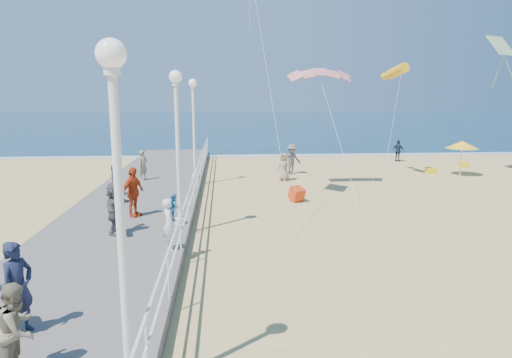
{
  "coord_description": "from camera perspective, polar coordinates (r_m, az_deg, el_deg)",
  "views": [
    {
      "loc": [
        -3.79,
        -15.78,
        4.95
      ],
      "look_at": [
        -2.5,
        2.0,
        1.6
      ],
      "focal_mm": 32.0,
      "sensor_mm": 36.0,
      "label": 1
    }
  ],
  "objects": [
    {
      "name": "kite_diamond_multi",
      "position": [
        31.3,
        28.28,
        14.48
      ],
      "size": [
        1.86,
        1.61,
        1.18
      ],
      "primitive_type": "cube",
      "rotation": [
        0.85,
        0.0,
        0.43
      ],
      "color": "#199FDA"
    },
    {
      "name": "lamp_post_far",
      "position": [
        24.86,
        -7.81,
        7.57
      ],
      "size": [
        0.44,
        0.44,
        5.32
      ],
      "color": "white",
      "rests_on": "boardwalk"
    },
    {
      "name": "beach_walker_b",
      "position": [
        35.32,
        17.35,
        3.39
      ],
      "size": [
        0.88,
        0.97,
        1.58
      ],
      "primitive_type": "imported",
      "rotation": [
        0.0,
        0.0,
        2.25
      ],
      "color": "#1B273C",
      "rests_on": "ground"
    },
    {
      "name": "ground",
      "position": [
        16.96,
        9.0,
        -6.46
      ],
      "size": [
        160.0,
        160.0,
        0.0
      ],
      "primitive_type": "plane",
      "color": "tan",
      "rests_on": "ground"
    },
    {
      "name": "beach_chair_right",
      "position": [
        33.98,
        24.49,
        1.64
      ],
      "size": [
        0.55,
        0.55,
        0.4
      ],
      "primitive_type": "cube",
      "color": "yellow",
      "rests_on": "ground"
    },
    {
      "name": "beach_chair_left",
      "position": [
        30.54,
        21.02,
        0.98
      ],
      "size": [
        0.55,
        0.55,
        0.4
      ],
      "primitive_type": "cube",
      "color": "yellow",
      "rests_on": "ground"
    },
    {
      "name": "ocean",
      "position": [
        81.02,
        -1.46,
        7.14
      ],
      "size": [
        160.0,
        90.0,
        0.05
      ],
      "primitive_type": "cube",
      "color": "#0B2B47",
      "rests_on": "ground"
    },
    {
      "name": "beach_umbrella",
      "position": [
        30.26,
        24.38,
        3.93
      ],
      "size": [
        1.9,
        1.9,
        2.14
      ],
      "color": "white",
      "rests_on": "ground"
    },
    {
      "name": "spectator_6",
      "position": [
        24.99,
        -13.94,
        1.68
      ],
      "size": [
        0.64,
        0.69,
        1.58
      ],
      "primitive_type": "imported",
      "rotation": [
        0.0,
        0.0,
        0.97
      ],
      "color": "gray",
      "rests_on": "boardwalk"
    },
    {
      "name": "beach_walker_c",
      "position": [
        26.26,
        3.52,
        1.53
      ],
      "size": [
        0.92,
        0.91,
        1.6
      ],
      "primitive_type": "imported",
      "rotation": [
        0.0,
        0.0,
        -0.78
      ],
      "color": "gray",
      "rests_on": "ground"
    },
    {
      "name": "kite_windsock",
      "position": [
        27.53,
        17.26,
        12.77
      ],
      "size": [
        1.01,
        2.73,
        1.09
      ],
      "primitive_type": "cylinder",
      "rotation": [
        1.36,
        0.0,
        0.17
      ],
      "color": "#EEA814"
    },
    {
      "name": "spectator_0",
      "position": [
        9.95,
        -27.63,
        -12.01
      ],
      "size": [
        0.68,
        0.79,
        1.84
      ],
      "primitive_type": "imported",
      "rotation": [
        0.0,
        0.0,
        1.14
      ],
      "color": "#181D35",
      "rests_on": "boardwalk"
    },
    {
      "name": "boardwalk",
      "position": [
        16.89,
        -16.76,
        -6.15
      ],
      "size": [
        5.0,
        44.0,
        0.4
      ],
      "primitive_type": "cube",
      "color": "slate",
      "rests_on": "ground"
    },
    {
      "name": "box_kite",
      "position": [
        21.22,
        5.12,
        -2.06
      ],
      "size": [
        0.81,
        0.88,
        0.74
      ],
      "primitive_type": "cube",
      "rotation": [
        0.31,
        0.0,
        0.48
      ],
      "color": "red",
      "rests_on": "ground"
    },
    {
      "name": "spectator_4",
      "position": [
        21.53,
        -17.15,
        -0.1
      ],
      "size": [
        0.52,
        0.74,
        1.42
      ],
      "primitive_type": "imported",
      "rotation": [
        0.0,
        0.0,
        1.67
      ],
      "color": "#181A34",
      "rests_on": "boardwalk"
    },
    {
      "name": "beach_walker_a",
      "position": [
        28.35,
        4.53,
        2.48
      ],
      "size": [
        1.4,
        1.18,
        1.88
      ],
      "primitive_type": "imported",
      "rotation": [
        0.0,
        0.0,
        0.48
      ],
      "color": "#5A595E",
      "rests_on": "ground"
    },
    {
      "name": "spectator_1",
      "position": [
        8.66,
        -27.63,
        -16.33
      ],
      "size": [
        0.64,
        0.8,
        1.59
      ],
      "primitive_type": "imported",
      "rotation": [
        0.0,
        0.0,
        1.52
      ],
      "color": "#807358",
      "rests_on": "boardwalk"
    },
    {
      "name": "spectator_5",
      "position": [
        15.61,
        -17.22,
        -3.5
      ],
      "size": [
        0.71,
        1.65,
        1.73
      ],
      "primitive_type": "imported",
      "rotation": [
        0.0,
        0.0,
        1.44
      ],
      "color": "#4F4F54",
      "rests_on": "boardwalk"
    },
    {
      "name": "kite_parafoil",
      "position": [
        23.86,
        8.0,
        13.1
      ],
      "size": [
        3.28,
        0.94,
        0.65
      ],
      "primitive_type": null,
      "rotation": [
        0.44,
        0.0,
        0.0
      ],
      "color": "red"
    },
    {
      "name": "toddler_held",
      "position": [
        13.7,
        -10.17,
        -3.46
      ],
      "size": [
        0.37,
        0.44,
        0.8
      ],
      "primitive_type": "imported",
      "rotation": [
        0.0,
        0.0,
        1.77
      ],
      "color": "teal",
      "rests_on": "boardwalk"
    },
    {
      "name": "railing",
      "position": [
        16.25,
        -8.5,
        -2.63
      ],
      "size": [
        0.05,
        42.0,
        0.55
      ],
      "color": "white",
      "rests_on": "boardwalk"
    },
    {
      "name": "surf_line",
      "position": [
        36.8,
        1.81,
        2.95
      ],
      "size": [
        160.0,
        1.2,
        0.04
      ],
      "primitive_type": "cube",
      "color": "white",
      "rests_on": "ground"
    },
    {
      "name": "spectator_3",
      "position": [
        17.6,
        -15.13,
        -1.58
      ],
      "size": [
        0.93,
        1.18,
        1.87
      ],
      "primitive_type": "imported",
      "rotation": [
        0.0,
        0.0,
        1.07
      ],
      "color": "#B63B16",
      "rests_on": "boardwalk"
    },
    {
      "name": "woman_holding_toddler",
      "position": [
        13.7,
        -10.79,
        -5.57
      ],
      "size": [
        0.47,
        0.62,
        1.54
      ],
      "primitive_type": "imported",
      "rotation": [
        0.0,
        0.0,
        1.77
      ],
      "color": "white",
      "rests_on": "boardwalk"
    },
    {
      "name": "lamp_post_mid",
      "position": [
        15.91,
        -9.82,
        5.84
      ],
      "size": [
        0.44,
        0.44,
        5.32
      ],
      "color": "white",
      "rests_on": "boardwalk"
    },
    {
      "name": "lamp_post_near",
      "position": [
        7.07,
        -16.84,
        -0.3
      ],
      "size": [
        0.44,
        0.44,
        5.32
      ],
      "color": "white",
      "rests_on": "boardwalk"
    }
  ]
}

